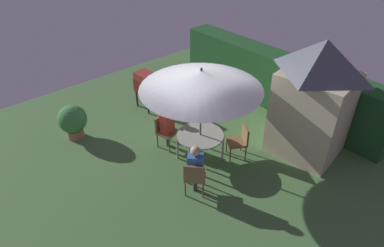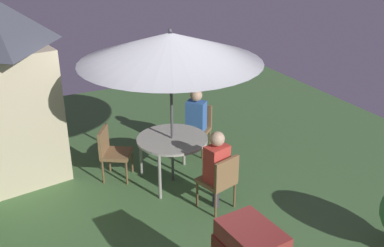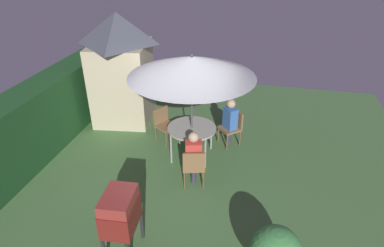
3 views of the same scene
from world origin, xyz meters
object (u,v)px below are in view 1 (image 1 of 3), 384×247
patio_table (200,137)px  chair_near_shed (165,129)px  potted_plant_by_shed (73,120)px  chair_far_side (195,176)px  person_in_red (167,122)px  bbq_grill (147,84)px  garden_shed (314,99)px  chair_toward_hedge (240,140)px  person_in_blue (195,164)px  patio_umbrella (201,79)px

patio_table → chair_near_shed: (-1.08, -0.28, -0.20)m
chair_near_shed → patio_table: bearing=14.8°
patio_table → potted_plant_by_shed: 3.60m
chair_far_side → person_in_red: (-1.78, 0.62, 0.26)m
chair_far_side → potted_plant_by_shed: size_ratio=0.90×
chair_near_shed → bbq_grill: bearing=158.0°
garden_shed → chair_toward_hedge: garden_shed is taller
patio_table → chair_near_shed: size_ratio=1.29×
garden_shed → bbq_grill: bearing=-157.6°
garden_shed → patio_table: 2.92m
person_in_red → person_in_blue: (1.73, -0.56, 0.00)m
person_in_red → patio_table: bearing=14.8°
person_in_red → bbq_grill: bearing=159.4°
person_in_blue → chair_near_shed: bearing=163.6°
garden_shed → potted_plant_by_shed: (-4.52, -4.32, -1.00)m
patio_table → chair_toward_hedge: bearing=57.4°
garden_shed → chair_far_side: (-0.72, -3.23, -1.04)m
potted_plant_by_shed → person_in_red: (2.02, 1.70, 0.23)m
garden_shed → person_in_blue: size_ratio=2.42×
chair_far_side → person_in_blue: (-0.06, 0.06, 0.26)m
patio_table → potted_plant_by_shed: potted_plant_by_shed is taller
patio_table → person_in_red: person_in_red is taller
garden_shed → person_in_blue: (-0.77, -3.17, -0.77)m
chair_far_side → potted_plant_by_shed: 3.96m
bbq_grill → chair_far_side: size_ratio=1.33×
patio_umbrella → chair_far_side: (0.79, -0.88, -1.77)m
person_in_red → person_in_blue: same height
chair_near_shed → person_in_blue: 1.90m
patio_umbrella → person_in_red: size_ratio=2.22×
bbq_grill → person_in_blue: person_in_blue is taller
potted_plant_by_shed → chair_near_shed: bearing=40.9°
patio_table → person_in_red: bearing=-165.2°
patio_table → person_in_red: 1.03m
patio_table → chair_toward_hedge: size_ratio=1.29×
patio_umbrella → chair_near_shed: patio_umbrella is taller
potted_plant_by_shed → patio_umbrella: bearing=33.1°
garden_shed → person_in_red: (-2.50, -2.61, -0.77)m
patio_table → chair_toward_hedge: chair_toward_hedge is taller
bbq_grill → chair_near_shed: bbq_grill is taller
patio_table → bbq_grill: size_ratio=0.96×
patio_table → patio_umbrella: bearing=180.0°
patio_umbrella → person_in_red: 1.82m
patio_umbrella → patio_table: bearing=0.0°
patio_umbrella → bbq_grill: size_ratio=2.33×
patio_umbrella → person_in_blue: 1.86m
bbq_grill → chair_near_shed: 2.10m
person_in_blue → person_in_red: bearing=162.2°
chair_toward_hedge → chair_near_shed: bearing=-144.8°
bbq_grill → person_in_red: size_ratio=0.95×
person_in_red → person_in_blue: 1.81m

